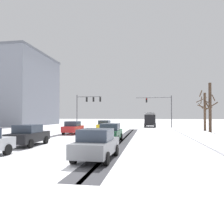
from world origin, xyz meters
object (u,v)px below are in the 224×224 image
at_px(car_red_second, 73,128).
at_px(bare_tree_sidewalk_mid, 210,107).
at_px(office_building_far_left_block, 7,90).
at_px(car_grey_fifth, 97,144).
at_px(traffic_signal_far_right, 161,105).
at_px(car_black_fourth, 29,135).
at_px(bare_tree_sidewalk_far, 204,110).
at_px(traffic_signal_far_left, 87,104).
at_px(car_yellow_cab_lead, 105,126).
at_px(car_dark_green_third, 110,132).
at_px(box_truck_delivery, 150,119).

bearing_deg(car_red_second, bare_tree_sidewalk_mid, 17.87).
relative_size(bare_tree_sidewalk_mid, office_building_far_left_block, 0.34).
relative_size(car_grey_fifth, bare_tree_sidewalk_mid, 0.60).
relative_size(traffic_signal_far_right, car_black_fourth, 1.75).
xyz_separation_m(traffic_signal_far_right, bare_tree_sidewalk_mid, (5.85, -13.72, -0.97)).
relative_size(car_black_fourth, bare_tree_sidewalk_mid, 0.60).
relative_size(bare_tree_sidewalk_mid, bare_tree_sidewalk_far, 1.08).
distance_m(traffic_signal_far_left, car_yellow_cab_lead, 11.43).
distance_m(bare_tree_sidewalk_mid, bare_tree_sidewalk_far, 3.86).
height_order(car_dark_green_third, bare_tree_sidewalk_mid, bare_tree_sidewalk_mid).
bearing_deg(car_red_second, traffic_signal_far_right, 58.14).
bearing_deg(car_red_second, office_building_far_left_block, 137.19).
bearing_deg(bare_tree_sidewalk_mid, box_truck_delivery, 119.09).
bearing_deg(box_truck_delivery, traffic_signal_far_left, -159.04).
bearing_deg(traffic_signal_far_left, car_grey_fifth, -73.37).
distance_m(car_red_second, box_truck_delivery, 22.63).
xyz_separation_m(car_black_fourth, box_truck_delivery, (9.67, 31.25, 0.82)).
distance_m(car_yellow_cab_lead, car_dark_green_third, 13.77).
relative_size(traffic_signal_far_left, car_yellow_cab_lead, 1.58).
xyz_separation_m(car_dark_green_third, office_building_far_left_block, (-32.05, 31.23, 8.09)).
bearing_deg(car_black_fourth, car_red_second, 91.14).
bearing_deg(car_red_second, car_black_fourth, -88.86).
bearing_deg(box_truck_delivery, car_yellow_cab_lead, -116.67).
relative_size(car_black_fourth, box_truck_delivery, 0.56).
height_order(car_red_second, car_dark_green_third, same).
bearing_deg(car_grey_fifth, traffic_signal_far_left, 106.63).
relative_size(car_red_second, bare_tree_sidewalk_far, 0.64).
distance_m(box_truck_delivery, bare_tree_sidewalk_far, 13.63).
height_order(traffic_signal_far_left, car_red_second, traffic_signal_far_left).
distance_m(car_grey_fifth, office_building_far_left_block, 51.87).
height_order(car_yellow_cab_lead, bare_tree_sidewalk_far, bare_tree_sidewalk_far).
relative_size(traffic_signal_far_right, car_grey_fifth, 1.75).
bearing_deg(car_black_fourth, box_truck_delivery, 72.80).
relative_size(car_grey_fifth, office_building_far_left_block, 0.20).
distance_m(traffic_signal_far_left, car_red_second, 16.26).
distance_m(traffic_signal_far_left, bare_tree_sidewalk_far, 21.63).
relative_size(traffic_signal_far_right, car_red_second, 1.76).
bearing_deg(car_dark_green_third, office_building_far_left_block, 135.74).
height_order(traffic_signal_far_right, bare_tree_sidewalk_mid, bare_tree_sidewalk_mid).
bearing_deg(traffic_signal_far_left, traffic_signal_far_right, 15.04).
xyz_separation_m(car_red_second, car_black_fourth, (0.22, -10.90, 0.00)).
height_order(bare_tree_sidewalk_mid, bare_tree_sidewalk_far, bare_tree_sidewalk_mid).
xyz_separation_m(car_grey_fifth, box_truck_delivery, (3.26, 35.67, 0.82)).
bearing_deg(car_yellow_cab_lead, office_building_far_left_block, 148.32).
bearing_deg(bare_tree_sidewalk_far, traffic_signal_far_left, 164.07).
distance_m(car_black_fourth, bare_tree_sidewalk_mid, 24.53).
relative_size(car_black_fourth, office_building_far_left_block, 0.20).
height_order(car_dark_green_third, office_building_far_left_block, office_building_far_left_block).
xyz_separation_m(traffic_signal_far_right, traffic_signal_far_left, (-14.72, -3.96, 0.26)).
distance_m(car_black_fourth, bare_tree_sidewalk_far, 27.39).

